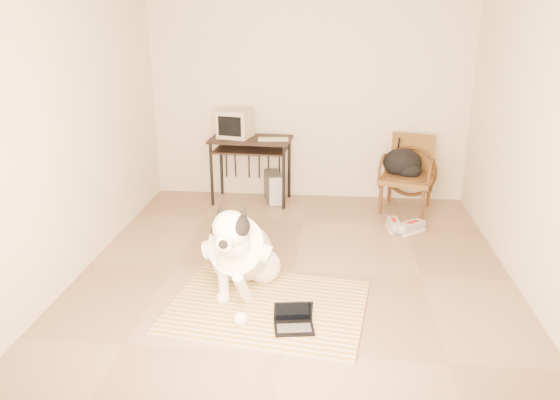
# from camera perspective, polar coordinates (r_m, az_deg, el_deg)

# --- Properties ---
(floor) EXTENTS (4.50, 4.50, 0.00)m
(floor) POSITION_cam_1_polar(r_m,az_deg,el_deg) (5.20, 1.57, -7.45)
(floor) COLOR #8C6F56
(floor) RESTS_ON ground
(wall_back) EXTENTS (4.50, 0.00, 4.50)m
(wall_back) POSITION_cam_1_polar(r_m,az_deg,el_deg) (6.96, 2.99, 11.10)
(wall_back) COLOR beige
(wall_back) RESTS_ON floor
(wall_front) EXTENTS (4.50, 0.00, 4.50)m
(wall_front) POSITION_cam_1_polar(r_m,az_deg,el_deg) (2.60, -1.63, -3.15)
(wall_front) COLOR beige
(wall_front) RESTS_ON floor
(wall_left) EXTENTS (0.00, 4.50, 4.50)m
(wall_left) POSITION_cam_1_polar(r_m,az_deg,el_deg) (5.27, -20.71, 7.22)
(wall_left) COLOR beige
(wall_left) RESTS_ON floor
(wall_right) EXTENTS (0.00, 4.50, 4.50)m
(wall_right) POSITION_cam_1_polar(r_m,az_deg,el_deg) (5.04, 25.20, 6.10)
(wall_right) COLOR beige
(wall_right) RESTS_ON floor
(rug) EXTENTS (1.74, 1.42, 0.02)m
(rug) POSITION_cam_1_polar(r_m,az_deg,el_deg) (4.62, -1.35, -11.07)
(rug) COLOR #C27A23
(rug) RESTS_ON floor
(dog) EXTENTS (0.62, 1.30, 0.93)m
(dog) POSITION_cam_1_polar(r_m,az_deg,el_deg) (4.72, -4.08, -5.46)
(dog) COLOR white
(dog) RESTS_ON rug
(laptop) EXTENTS (0.33, 0.26, 0.21)m
(laptop) POSITION_cam_1_polar(r_m,az_deg,el_deg) (4.31, 1.44, -12.54)
(laptop) COLOR black
(laptop) RESTS_ON rug
(computer_desk) EXTENTS (1.03, 0.62, 0.83)m
(computer_desk) POSITION_cam_1_polar(r_m,az_deg,el_deg) (6.84, -3.09, 5.50)
(computer_desk) COLOR black
(computer_desk) RESTS_ON floor
(crt_monitor) EXTENTS (0.45, 0.43, 0.34)m
(crt_monitor) POSITION_cam_1_polar(r_m,az_deg,el_deg) (6.86, -4.70, 7.96)
(crt_monitor) COLOR #BBAD92
(crt_monitor) RESTS_ON computer_desk
(desk_keyboard) EXTENTS (0.38, 0.17, 0.02)m
(desk_keyboard) POSITION_cam_1_polar(r_m,az_deg,el_deg) (6.70, -0.71, 6.37)
(desk_keyboard) COLOR #BBAD92
(desk_keyboard) RESTS_ON computer_desk
(pc_tower) EXTENTS (0.28, 0.44, 0.38)m
(pc_tower) POSITION_cam_1_polar(r_m,az_deg,el_deg) (6.97, -0.71, 1.35)
(pc_tower) COLOR #474749
(pc_tower) RESTS_ON floor
(rattan_chair) EXTENTS (0.74, 0.73, 0.90)m
(rattan_chair) POSITION_cam_1_polar(r_m,az_deg,el_deg) (6.81, 13.19, 2.70)
(rattan_chair) COLOR brown
(rattan_chair) RESTS_ON floor
(backpack) EXTENTS (0.47, 0.41, 0.34)m
(backpack) POSITION_cam_1_polar(r_m,az_deg,el_deg) (6.76, 12.76, 3.69)
(backpack) COLOR black
(backpack) RESTS_ON rattan_chair
(sneaker_left) EXTENTS (0.14, 0.31, 0.11)m
(sneaker_left) POSITION_cam_1_polar(r_m,az_deg,el_deg) (6.27, 11.80, -2.58)
(sneaker_left) COLOR white
(sneaker_left) RESTS_ON floor
(sneaker_right) EXTENTS (0.34, 0.32, 0.12)m
(sneaker_right) POSITION_cam_1_polar(r_m,az_deg,el_deg) (6.23, 13.53, -2.82)
(sneaker_right) COLOR white
(sneaker_right) RESTS_ON floor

